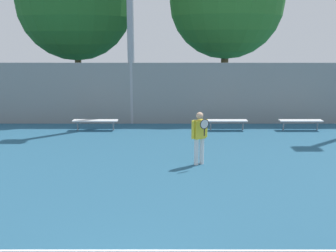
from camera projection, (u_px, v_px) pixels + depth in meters
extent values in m
cube|color=white|center=(100.00, 252.00, 5.35)|extent=(11.42, 0.04, 0.05)
cylinder|color=silver|center=(196.00, 152.00, 12.28)|extent=(0.14, 0.14, 0.85)
cylinder|color=silver|center=(201.00, 151.00, 12.37)|extent=(0.14, 0.14, 0.85)
cube|color=yellow|center=(199.00, 129.00, 12.17)|extent=(0.42, 0.35, 0.58)
cylinder|color=yellow|center=(192.00, 130.00, 12.06)|extent=(0.10, 0.10, 0.56)
cylinder|color=yellow|center=(205.00, 128.00, 12.27)|extent=(0.10, 0.10, 0.56)
sphere|color=#DBAD89|center=(199.00, 116.00, 12.07)|extent=(0.22, 0.22, 0.22)
cylinder|color=black|center=(204.00, 132.00, 11.93)|extent=(0.03, 0.03, 0.22)
torus|color=black|center=(204.00, 124.00, 11.88)|extent=(0.29, 0.17, 0.31)
cylinder|color=silver|center=(204.00, 124.00, 11.88)|extent=(0.24, 0.13, 0.27)
cube|color=white|center=(300.00, 120.00, 16.90)|extent=(1.83, 0.40, 0.04)
cylinder|color=gray|center=(283.00, 126.00, 16.95)|extent=(0.06, 0.06, 0.41)
cylinder|color=gray|center=(317.00, 126.00, 16.95)|extent=(0.06, 0.06, 0.41)
cube|color=white|center=(94.00, 121.00, 16.88)|extent=(1.93, 0.40, 0.04)
cylinder|color=gray|center=(77.00, 126.00, 16.93)|extent=(0.06, 0.06, 0.41)
cylinder|color=gray|center=(113.00, 126.00, 16.93)|extent=(0.06, 0.06, 0.41)
cube|color=white|center=(226.00, 121.00, 16.89)|extent=(1.74, 0.40, 0.04)
cylinder|color=gray|center=(210.00, 126.00, 16.94)|extent=(0.06, 0.06, 0.41)
cylinder|color=gray|center=(242.00, 126.00, 16.94)|extent=(0.06, 0.06, 0.41)
cylinder|color=#939399|center=(130.00, 31.00, 17.48)|extent=(0.30, 0.30, 8.44)
cube|color=gray|center=(147.00, 94.00, 17.99)|extent=(30.81, 0.06, 2.80)
cylinder|color=brown|center=(223.00, 78.00, 22.19)|extent=(0.41, 0.41, 3.36)
sphere|color=#2D6B28|center=(226.00, 1.00, 21.27)|extent=(6.17, 6.17, 6.17)
cylinder|color=brown|center=(78.00, 79.00, 21.77)|extent=(0.35, 0.35, 3.30)
sphere|color=#235B23|center=(74.00, 2.00, 20.87)|extent=(6.14, 6.14, 6.14)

